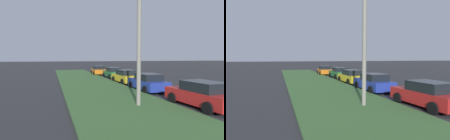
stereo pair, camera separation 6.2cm
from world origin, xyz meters
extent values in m
cube|color=#3D6633|center=(10.00, 7.83, 0.06)|extent=(60.00, 6.00, 0.12)
cube|color=red|center=(5.53, 3.53, 0.57)|extent=(4.40, 2.05, 0.70)
cube|color=black|center=(5.33, 3.52, 1.19)|extent=(2.29, 1.73, 0.55)
cylinder|color=black|center=(6.83, 4.50, 0.32)|extent=(0.65, 0.26, 0.64)
cylinder|color=black|center=(6.93, 2.71, 0.32)|extent=(0.65, 0.26, 0.64)
cylinder|color=black|center=(4.13, 4.35, 0.32)|extent=(0.65, 0.26, 0.64)
cube|color=#23389E|center=(11.27, 3.91, 0.57)|extent=(4.31, 1.83, 0.70)
cube|color=black|center=(11.07, 3.91, 1.19)|extent=(2.21, 1.62, 0.55)
cylinder|color=black|center=(12.61, 4.82, 0.32)|extent=(0.64, 0.22, 0.64)
cylinder|color=black|center=(12.63, 3.02, 0.32)|extent=(0.64, 0.22, 0.64)
cylinder|color=black|center=(9.92, 4.80, 0.32)|extent=(0.64, 0.22, 0.64)
cylinder|color=black|center=(9.93, 3.00, 0.32)|extent=(0.64, 0.22, 0.64)
cube|color=gold|center=(16.60, 3.82, 0.57)|extent=(4.35, 1.93, 0.70)
cube|color=black|center=(16.40, 3.81, 1.19)|extent=(2.25, 1.67, 0.55)
cylinder|color=black|center=(17.92, 4.76, 0.32)|extent=(0.65, 0.24, 0.64)
cylinder|color=black|center=(17.97, 2.96, 0.32)|extent=(0.65, 0.24, 0.64)
cylinder|color=black|center=(15.22, 4.68, 0.32)|extent=(0.65, 0.24, 0.64)
cylinder|color=black|center=(15.27, 2.88, 0.32)|extent=(0.65, 0.24, 0.64)
cube|color=#1E6B38|center=(22.30, 3.47, 0.57)|extent=(4.31, 1.82, 0.70)
cube|color=black|center=(22.10, 3.47, 1.19)|extent=(2.21, 1.61, 0.55)
cylinder|color=black|center=(23.65, 4.37, 0.32)|extent=(0.64, 0.22, 0.64)
cylinder|color=black|center=(23.66, 2.57, 0.32)|extent=(0.64, 0.22, 0.64)
cylinder|color=black|center=(20.95, 4.36, 0.32)|extent=(0.64, 0.22, 0.64)
cylinder|color=black|center=(20.96, 2.56, 0.32)|extent=(0.64, 0.22, 0.64)
cube|color=orange|center=(28.02, 4.22, 0.57)|extent=(4.39, 2.03, 0.70)
cube|color=black|center=(27.83, 4.23, 1.19)|extent=(2.28, 1.72, 0.55)
cylinder|color=black|center=(29.42, 5.04, 0.32)|extent=(0.65, 0.25, 0.64)
cylinder|color=black|center=(29.32, 3.24, 0.32)|extent=(0.65, 0.25, 0.64)
cylinder|color=black|center=(26.73, 5.19, 0.32)|extent=(0.65, 0.25, 0.64)
cylinder|color=black|center=(26.63, 3.39, 0.32)|extent=(0.65, 0.25, 0.64)
cylinder|color=gray|center=(6.50, 6.97, 3.75)|extent=(0.24, 0.24, 7.50)
camera|label=1|loc=(-3.41, 11.66, 2.79)|focal=31.10mm
camera|label=2|loc=(-3.43, 11.60, 2.79)|focal=31.10mm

